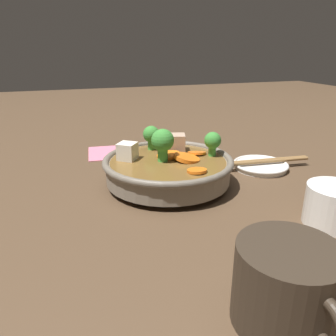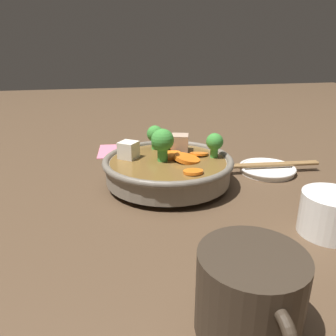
{
  "view_description": "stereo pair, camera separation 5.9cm",
  "coord_description": "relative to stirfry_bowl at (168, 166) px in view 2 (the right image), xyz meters",
  "views": [
    {
      "loc": [
        0.53,
        -0.18,
        0.24
      ],
      "look_at": [
        0.0,
        0.0,
        0.03
      ],
      "focal_mm": 35.0,
      "sensor_mm": 36.0,
      "label": 1
    },
    {
      "loc": [
        0.54,
        -0.12,
        0.24
      ],
      "look_at": [
        0.0,
        0.0,
        0.03
      ],
      "focal_mm": 35.0,
      "sensor_mm": 36.0,
      "label": 2
    }
  ],
  "objects": [
    {
      "name": "ground_plane",
      "position": [
        0.0,
        -0.0,
        -0.04
      ],
      "size": [
        3.0,
        3.0,
        0.0
      ],
      "primitive_type": "plane",
      "color": "#4C3826"
    },
    {
      "name": "stirfry_bowl",
      "position": [
        0.0,
        0.0,
        0.0
      ],
      "size": [
        0.24,
        0.24,
        0.11
      ],
      "color": "slate",
      "rests_on": "ground_plane"
    },
    {
      "name": "side_saucer",
      "position": [
        -0.02,
        0.21,
        -0.03
      ],
      "size": [
        0.11,
        0.11,
        0.01
      ],
      "color": "white",
      "rests_on": "ground_plane"
    },
    {
      "name": "tea_cup",
      "position": [
        0.21,
        0.18,
        -0.01
      ],
      "size": [
        0.08,
        0.08,
        0.06
      ],
      "color": "white",
      "rests_on": "ground_plane"
    },
    {
      "name": "dark_mug",
      "position": [
        0.34,
        -0.0,
        0.0
      ],
      "size": [
        0.12,
        0.09,
        0.08
      ],
      "color": "#33281E",
      "rests_on": "ground_plane"
    },
    {
      "name": "napkin",
      "position": [
        -0.22,
        -0.08,
        -0.03
      ],
      "size": [
        0.12,
        0.09,
        0.0
      ],
      "color": "#D16B84",
      "rests_on": "ground_plane"
    },
    {
      "name": "chopsticks_pair",
      "position": [
        -0.02,
        0.21,
        -0.02
      ],
      "size": [
        0.03,
        0.21,
        0.01
      ],
      "color": "olive",
      "rests_on": "side_saucer"
    }
  ]
}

